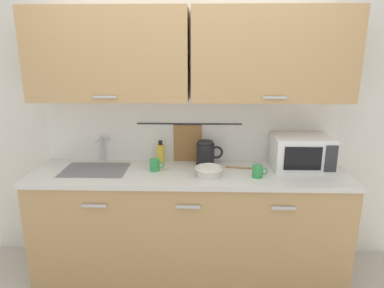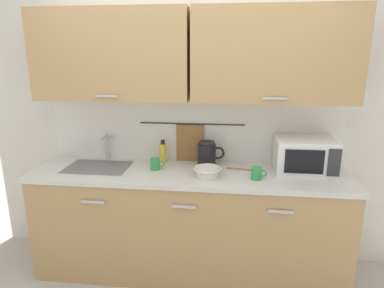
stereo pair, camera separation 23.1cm
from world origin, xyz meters
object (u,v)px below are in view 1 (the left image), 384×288
mug_near_sink (155,165)px  mixing_bowl (209,171)px  dish_soap_bottle (161,153)px  microwave (301,152)px  mug_by_kettle (258,171)px  wooden_spoon (246,168)px  electric_kettle (206,153)px

mug_near_sink → mixing_bowl: 0.45m
dish_soap_bottle → microwave: bearing=-5.6°
mug_by_kettle → wooden_spoon: size_ratio=0.43×
mug_near_sink → microwave: bearing=4.6°
microwave → mug_by_kettle: (-0.38, -0.22, -0.09)m
wooden_spoon → mixing_bowl: bearing=-149.0°
mug_near_sink → wooden_spoon: mug_near_sink is taller
microwave → mug_by_kettle: 0.45m
microwave → mug_near_sink: (-1.19, -0.09, -0.09)m
mug_by_kettle → wooden_spoon: (-0.06, 0.19, -0.04)m
dish_soap_bottle → mixing_bowl: 0.53m
microwave → mug_near_sink: microwave is taller
electric_kettle → wooden_spoon: 0.36m
mug_near_sink → wooden_spoon: 0.75m
microwave → mug_by_kettle: size_ratio=3.83×
mug_by_kettle → dish_soap_bottle: bearing=156.8°
electric_kettle → mug_by_kettle: size_ratio=1.89×
electric_kettle → wooden_spoon: size_ratio=0.82×
electric_kettle → dish_soap_bottle: bearing=172.4°
mug_by_kettle → mug_near_sink: bearing=171.0°
dish_soap_bottle → wooden_spoon: dish_soap_bottle is taller
dish_soap_bottle → mug_by_kettle: size_ratio=1.63×
mug_near_sink → wooden_spoon: (0.74, 0.07, -0.04)m
microwave → wooden_spoon: 0.46m
electric_kettle → mixing_bowl: electric_kettle is taller
wooden_spoon → dish_soap_bottle: bearing=168.9°
mug_near_sink → mug_by_kettle: same height
microwave → dish_soap_bottle: 1.17m
mug_by_kettle → electric_kettle: bearing=144.1°
microwave → mixing_bowl: microwave is taller
electric_kettle → dish_soap_bottle: electric_kettle is taller
microwave → dish_soap_bottle: (-1.16, 0.11, -0.05)m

